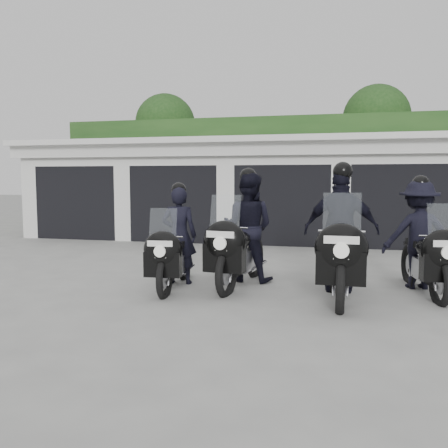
% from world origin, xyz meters
% --- Properties ---
extents(ground, '(80.00, 80.00, 0.00)m').
position_xyz_m(ground, '(0.00, 0.00, 0.00)').
color(ground, '#969691').
rests_on(ground, ground).
extents(garage_block, '(16.40, 6.80, 2.96)m').
position_xyz_m(garage_block, '(-0.00, 8.06, 1.42)').
color(garage_block, silver).
rests_on(garage_block, ground).
extents(background_vegetation, '(20.00, 3.90, 5.80)m').
position_xyz_m(background_vegetation, '(0.37, 12.92, 2.77)').
color(background_vegetation, '#193B15').
rests_on(background_vegetation, ground).
extents(police_bike_a, '(0.74, 2.09, 1.82)m').
position_xyz_m(police_bike_a, '(-1.17, 0.14, 0.72)').
color(police_bike_a, black).
rests_on(police_bike_a, ground).
extents(police_bike_b, '(1.02, 2.39, 2.08)m').
position_xyz_m(police_bike_b, '(-0.09, 0.70, 0.88)').
color(police_bike_b, black).
rests_on(police_bike_b, ground).
extents(police_bike_c, '(1.18, 2.48, 2.16)m').
position_xyz_m(police_bike_c, '(1.54, 0.23, 0.91)').
color(police_bike_c, black).
rests_on(police_bike_c, ground).
extents(police_bike_d, '(1.24, 2.22, 1.94)m').
position_xyz_m(police_bike_d, '(2.83, 0.85, 0.83)').
color(police_bike_d, black).
rests_on(police_bike_d, ground).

